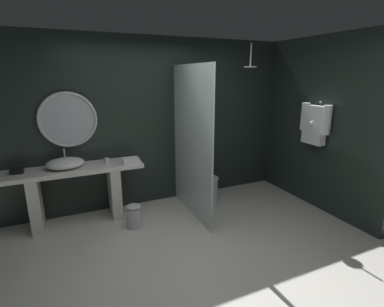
{
  "coord_description": "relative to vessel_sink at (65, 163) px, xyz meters",
  "views": [
    {
      "loc": [
        -1.2,
        -2.42,
        2.04
      ],
      "look_at": [
        0.24,
        0.82,
        1.05
      ],
      "focal_mm": 26.58,
      "sensor_mm": 36.0,
      "label": 1
    }
  ],
  "objects": [
    {
      "name": "ground_plane",
      "position": [
        1.27,
        -1.6,
        -0.89
      ],
      "size": [
        5.76,
        5.76,
        0.0
      ],
      "primitive_type": "plane",
      "color": "silver"
    },
    {
      "name": "back_wall_panel",
      "position": [
        1.27,
        0.3,
        0.41
      ],
      "size": [
        4.8,
        0.1,
        2.6
      ],
      "primitive_type": "cube",
      "color": "#1E2823",
      "rests_on": "ground_plane"
    },
    {
      "name": "side_wall_right",
      "position": [
        3.62,
        -0.84,
        0.41
      ],
      "size": [
        0.1,
        2.47,
        2.6
      ],
      "primitive_type": "cube",
      "color": "#1E2823",
      "rests_on": "ground_plane"
    },
    {
      "name": "vanity_counter",
      "position": [
        0.1,
        -0.01,
        -0.36
      ],
      "size": [
        1.83,
        0.48,
        0.82
      ],
      "color": "silver",
      "rests_on": "ground_plane"
    },
    {
      "name": "vessel_sink",
      "position": [
        0.0,
        0.0,
        0.0
      ],
      "size": [
        0.49,
        0.4,
        0.23
      ],
      "color": "white",
      "rests_on": "vanity_counter"
    },
    {
      "name": "tumbler_cup",
      "position": [
        0.54,
        -0.02,
        -0.03
      ],
      "size": [
        0.07,
        0.07,
        0.08
      ],
      "primitive_type": "cylinder",
      "color": "silver",
      "rests_on": "vanity_counter"
    },
    {
      "name": "tissue_box",
      "position": [
        -0.57,
        0.03,
        -0.04
      ],
      "size": [
        0.15,
        0.12,
        0.06
      ],
      "primitive_type": "cube",
      "color": "black",
      "rests_on": "vanity_counter"
    },
    {
      "name": "round_wall_mirror",
      "position": [
        0.1,
        0.21,
        0.55
      ],
      "size": [
        0.77,
        0.04,
        0.77
      ],
      "color": "silver"
    },
    {
      "name": "shower_glass_panel",
      "position": [
        1.68,
        -0.41,
        0.2
      ],
      "size": [
        0.02,
        1.31,
        2.18
      ],
      "primitive_type": "cube",
      "color": "silver",
      "rests_on": "ground_plane"
    },
    {
      "name": "rain_shower_head",
      "position": [
        2.74,
        -0.24,
        1.3
      ],
      "size": [
        0.19,
        0.19,
        0.36
      ],
      "color": "silver"
    },
    {
      "name": "hanging_bathrobe",
      "position": [
        3.48,
        -0.91,
        0.45
      ],
      "size": [
        0.2,
        0.53,
        0.64
      ],
      "color": "silver"
    },
    {
      "name": "toilet",
      "position": [
        2.07,
        -0.08,
        -0.63
      ],
      "size": [
        0.4,
        0.56,
        0.53
      ],
      "color": "white",
      "rests_on": "ground_plane"
    },
    {
      "name": "waste_bin",
      "position": [
        0.78,
        -0.48,
        -0.72
      ],
      "size": [
        0.2,
        0.2,
        0.34
      ],
      "color": "silver",
      "rests_on": "ground_plane"
    },
    {
      "name": "folded_hand_towel",
      "position": [
        0.85,
        -0.15,
        -0.03
      ],
      "size": [
        0.23,
        0.16,
        0.08
      ],
      "primitive_type": "cube",
      "rotation": [
        0.0,
        0.0,
        -0.06
      ],
      "color": "white",
      "rests_on": "vanity_counter"
    }
  ]
}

